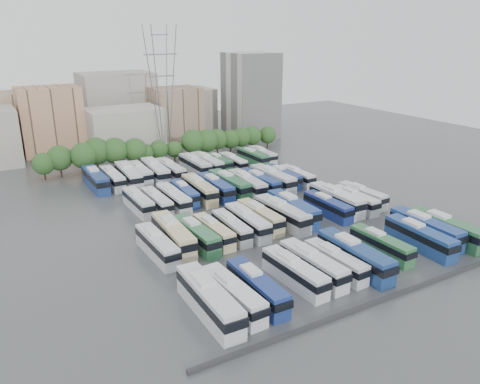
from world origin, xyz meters
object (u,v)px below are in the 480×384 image
bus_r2_s4 (185,193)px  bus_r3_s8 (207,163)px  bus_r1_s5 (247,222)px  bus_r3_s4 (155,171)px  bus_r2_s1 (138,202)px  bus_r2_s11 (282,176)px  bus_r1_s3 (213,231)px  bus_r3_s0 (96,179)px  bus_r3_s13 (263,155)px  bus_r2_s7 (229,184)px  bus_r3_s2 (128,175)px  bus_r1_s12 (354,200)px  bus_r3_s1 (112,178)px  bus_r2_s9 (260,182)px  bus_r0_s4 (294,272)px  bus_r3_s10 (233,162)px  bus_r2_s2 (157,202)px  bus_r2_s3 (173,198)px  bus_r1_s11 (337,199)px  bus_r1_s13 (362,195)px  bus_r2_s6 (215,187)px  bus_r0_s5 (313,264)px  bus_r1_s8 (293,209)px  bus_r3_s5 (170,170)px  bus_r1_s6 (260,216)px  bus_r0_s0 (209,300)px  bus_r0_s11 (420,237)px  apartment_tower (251,96)px  bus_r0_s2 (257,287)px  bus_r3_s12 (253,157)px  bus_r2_s10 (273,179)px  bus_r0_s7 (355,255)px  bus_r2_s12 (297,176)px  bus_r0_s12 (426,229)px  bus_r2_s8 (247,184)px  electricity_pylon (162,86)px  bus_r0_s1 (233,294)px  bus_r2_s5 (199,189)px  bus_r1_s1 (173,235)px  bus_r1_s10 (328,206)px  bus_r1_s0 (157,245)px  bus_r1_s2 (196,235)px  bus_r0_s6 (335,261)px

bus_r2_s4 → bus_r3_s8: 21.24m
bus_r1_s5 → bus_r3_s4: size_ratio=0.88×
bus_r2_s1 → bus_r2_s11: (32.74, -0.09, 0.00)m
bus_r1_s3 → bus_r3_s0: bearing=103.9°
bus_r3_s13 → bus_r2_s7: bearing=-135.1°
bus_r3_s0 → bus_r3_s2: bus_r3_s2 is taller
bus_r1_s12 → bus_r3_s1: bus_r3_s1 is taller
bus_r2_s7 → bus_r2_s9: 6.74m
bus_r0_s4 → bus_r3_s10: bearing=67.0°
bus_r2_s7 → bus_r3_s10: bearing=56.7°
bus_r2_s2 → bus_r3_s1: bearing=99.3°
bus_r1_s3 → bus_r2_s3: size_ratio=0.91×
bus_r3_s0 → bus_r3_s10: 33.19m
bus_r1_s12 → bus_r3_s4: (-26.69, 36.19, 0.36)m
bus_r1_s11 → bus_r1_s13: 6.57m
bus_r2_s6 → bus_r0_s5: bearing=-95.1°
bus_r1_s8 → bus_r3_s5: (-9.78, 34.38, -0.13)m
bus_r1_s6 → bus_r2_s6: size_ratio=0.93×
bus_r0_s0 → bus_r0_s11: 36.46m
bus_r2_s1 → apartment_tower: bearing=40.0°
bus_r0_s2 → bus_r3_s12: bearing=59.7°
bus_r0_s5 → bus_r2_s10: 38.70m
bus_r2_s3 → bus_r3_s1: (-6.63, 18.71, 0.00)m
bus_r1_s8 → bus_r2_s9: size_ratio=1.09×
bus_r2_s3 → bus_r3_s4: bearing=79.8°
bus_r0_s7 → bus_r2_s11: 39.46m
bus_r2_s6 → bus_r3_s10: size_ratio=1.17×
bus_r2_s4 → bus_r2_s12: bus_r2_s4 is taller
bus_r2_s9 → bus_r3_s10: 18.07m
bus_r2_s6 → bus_r2_s2: bearing=-172.6°
bus_r2_s2 → bus_r2_s10: (26.34, 0.24, 0.35)m
bus_r2_s6 → bus_r1_s8: bearing=-70.1°
bus_r3_s2 → bus_r0_s12: bearing=-56.0°
bus_r2_s8 → bus_r3_s0: (-26.64, 18.96, 0.02)m
electricity_pylon → bus_r2_s6: size_ratio=2.65×
bus_r0_s1 → bus_r0_s0: bearing=177.9°
bus_r1_s11 → bus_r2_s10: bus_r2_s10 is taller
bus_r0_s11 → bus_r0_s12: (3.28, 1.61, 0.08)m
bus_r2_s5 → bus_r3_s13: bearing=36.1°
bus_r1_s1 → bus_r2_s6: (16.51, 17.97, -0.11)m
bus_r1_s6 → bus_r3_s10: bus_r1_s6 is taller
bus_r1_s10 → bus_r2_s5: bus_r2_s5 is taller
bus_r2_s2 → bus_r2_s3: size_ratio=0.94×
bus_r1_s0 → bus_r3_s5: size_ratio=0.95×
apartment_tower → bus_r1_s13: 65.52m
bus_r0_s11 → bus_r0_s12: bearing=28.7°
bus_r0_s4 → bus_r1_s8: (13.24, 18.68, 0.26)m
bus_r0_s11 → bus_r3_s4: (-23.36, 54.33, 0.15)m
bus_r2_s1 → bus_r1_s2: bearing=-81.9°
bus_r0_s6 → bus_r2_s3: (-10.02, 35.22, 0.15)m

